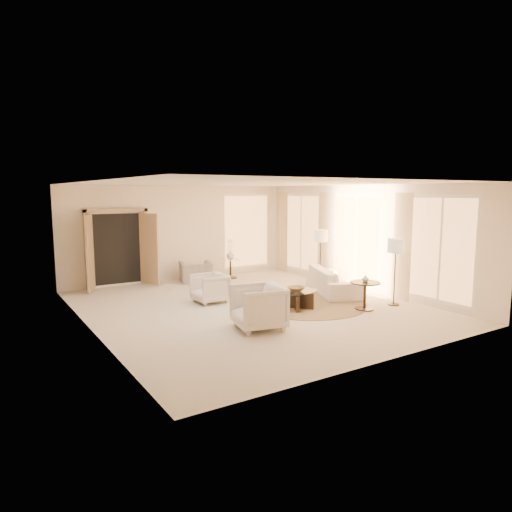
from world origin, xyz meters
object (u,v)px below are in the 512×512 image
coffee_table (296,297)px  end_vase (365,278)px  floor_lamp_far (396,249)px  side_table (230,266)px  floor_lamp_near (321,238)px  side_vase (230,255)px  end_table (365,291)px  sofa (333,281)px  accent_chair (196,269)px  armchair_right (258,305)px  bowl (296,289)px  armchair_left (210,287)px

coffee_table → end_vase: (1.24, -0.91, 0.45)m
floor_lamp_far → side_table: bearing=107.4°
end_vase → floor_lamp_near: bearing=71.1°
side_vase → end_table: bearing=-82.0°
sofa → floor_lamp_far: (0.32, -1.74, 1.00)m
accent_chair → armchair_right: bearing=94.3°
floor_lamp_near → side_vase: floor_lamp_near is taller
end_vase → coffee_table: bearing=143.8°
sofa → side_vase: size_ratio=8.85×
bowl → end_vase: (1.24, -0.91, 0.26)m
armchair_right → floor_lamp_far: 3.76m
armchair_left → bowl: (1.38, -1.56, 0.07)m
end_table → floor_lamp_near: 2.85m
sofa → armchair_right: (-3.34, -1.60, 0.14)m
end_table → side_table: end_table is taller
armchair_left → armchair_right: 2.40m
side_vase → sofa: bearing=-69.0°
armchair_left → floor_lamp_far: 4.41m
bowl → side_vase: bearing=82.2°
armchair_left → side_vase: side_vase is taller
armchair_right → floor_lamp_far: (3.66, -0.14, 0.86)m
side_table → end_vase: (0.69, -4.91, 0.34)m
armchair_left → side_table: size_ratio=1.25×
sofa → armchair_left: 3.27m
floor_lamp_near → end_vase: size_ratio=9.73×
sofa → side_vase: (-1.24, 3.24, 0.40)m
armchair_right → end_vase: bearing=100.8°
end_vase → end_table: bearing=0.0°
sofa → end_table: (-0.56, -1.67, 0.11)m
sofa → floor_lamp_near: (0.32, 0.88, 1.02)m
accent_chair → end_vase: end_vase is taller
side_table → end_vase: 4.97m
armchair_left → coffee_table: armchair_left is taller
side_vase → floor_lamp_near: bearing=-56.5°
bowl → floor_lamp_near: bearing=38.0°
sofa → side_table: size_ratio=3.65×
bowl → accent_chair: bearing=98.4°
end_table → armchair_right: bearing=178.5°
armchair_left → accent_chair: (0.79, 2.48, 0.02)m
side_table → floor_lamp_far: bearing=-72.6°
sofa → floor_lamp_far: 2.03m
coffee_table → floor_lamp_near: 2.89m
end_table → side_vase: side_vase is taller
armchair_right → floor_lamp_far: size_ratio=0.60×
end_table → side_vase: size_ratio=2.68×
side_table → floor_lamp_near: 2.99m
armchair_right → bowl: armchair_right is taller
armchair_right → side_table: armchair_right is taller
sofa → accent_chair: 4.05m
floor_lamp_near → bowl: floor_lamp_near is taller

